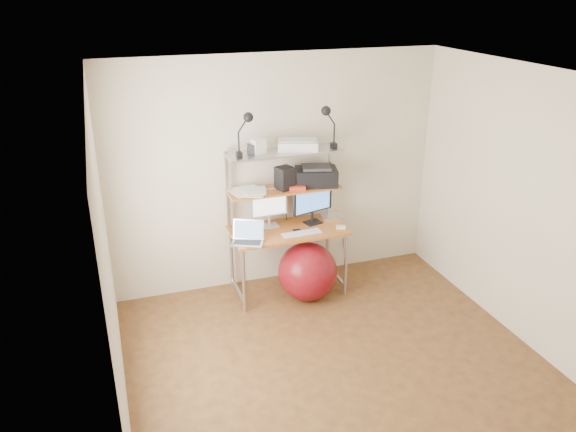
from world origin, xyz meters
name	(u,v)px	position (x,y,z in m)	size (l,w,h in m)	color
room	(347,241)	(0.00, 0.00, 1.25)	(3.60, 3.60, 3.60)	brown
computer_desk	(286,208)	(0.00, 1.50, 0.96)	(1.20, 0.60, 1.57)	#C87626
wall_outlet	(347,242)	(0.85, 1.79, 0.30)	(0.08, 0.01, 0.12)	silver
monitor_silver	(269,205)	(-0.16, 1.58, 0.98)	(0.40, 0.15, 0.45)	silver
monitor_black	(313,202)	(0.30, 1.52, 0.98)	(0.47, 0.18, 0.48)	black
laptop	(248,238)	(-0.48, 1.28, 0.79)	(0.38, 0.35, 0.27)	silver
keyboard	(302,233)	(0.10, 1.29, 0.75)	(0.41, 0.12, 0.01)	silver
mouse	(341,227)	(0.53, 1.28, 0.75)	(0.09, 0.06, 0.03)	silver
mac_mini	(331,216)	(0.54, 1.58, 0.76)	(0.22, 0.22, 0.04)	silver
phone	(298,232)	(0.07, 1.32, 0.75)	(0.08, 0.15, 0.01)	black
printer	(316,176)	(0.36, 1.57, 1.25)	(0.49, 0.39, 0.21)	black
nas_cube	(285,178)	(0.00, 1.55, 1.27)	(0.16, 0.16, 0.24)	black
red_box	(297,188)	(0.11, 1.48, 1.17)	(0.17, 0.11, 0.05)	#B7311D
scanner	(298,145)	(0.15, 1.59, 1.60)	(0.46, 0.37, 0.11)	silver
box_white	(258,146)	(-0.27, 1.58, 1.62)	(0.13, 0.10, 0.15)	silver
box_grey	(252,149)	(-0.33, 1.58, 1.60)	(0.10, 0.10, 0.10)	#302F32
clip_lamp_left	(246,125)	(-0.40, 1.49, 1.87)	(0.18, 0.10, 0.44)	black
clip_lamp_right	(328,118)	(0.44, 1.50, 1.87)	(0.18, 0.10, 0.44)	black
exercise_ball	(307,272)	(0.15, 1.24, 0.31)	(0.63, 0.63, 0.63)	maroon
paper_stack	(250,191)	(-0.37, 1.57, 1.16)	(0.41, 0.42, 0.02)	white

